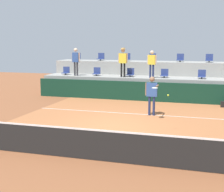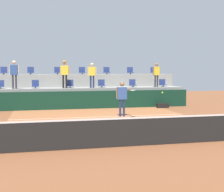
% 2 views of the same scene
% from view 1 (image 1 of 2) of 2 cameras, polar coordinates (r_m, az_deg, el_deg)
% --- Properties ---
extents(ground_plane, '(40.00, 40.00, 0.00)m').
position_cam_1_polar(ground_plane, '(13.38, 0.22, -5.12)').
color(ground_plane, brown).
extents(court_inner_paint, '(9.00, 10.00, 0.01)m').
position_cam_1_polar(court_inner_paint, '(14.31, 1.36, -4.16)').
color(court_inner_paint, '#A36038').
rests_on(court_inner_paint, ground_plane).
extents(court_service_line, '(9.00, 0.06, 0.00)m').
position_cam_1_polar(court_service_line, '(15.63, 2.72, -3.01)').
color(court_service_line, silver).
rests_on(court_service_line, ground_plane).
extents(tennis_net, '(10.48, 0.08, 1.07)m').
position_cam_1_polar(tennis_net, '(9.62, -6.60, -7.84)').
color(tennis_net, black).
rests_on(tennis_net, ground_plane).
extents(sponsor_backboard, '(13.00, 0.16, 1.10)m').
position_cam_1_polar(sponsor_backboard, '(19.00, 5.36, 0.79)').
color(sponsor_backboard, '#0F3323').
rests_on(sponsor_backboard, ground_plane).
extents(seating_tier_lower, '(13.00, 1.80, 1.25)m').
position_cam_1_polar(seating_tier_lower, '(20.25, 6.09, 1.51)').
color(seating_tier_lower, gray).
rests_on(seating_tier_lower, ground_plane).
extents(seating_tier_upper, '(13.00, 1.80, 2.10)m').
position_cam_1_polar(seating_tier_upper, '(21.96, 6.98, 3.21)').
color(seating_tier_upper, gray).
rests_on(seating_tier_upper, ground_plane).
extents(stadium_chair_lower_far_left, '(0.44, 0.40, 0.52)m').
position_cam_1_polar(stadium_chair_lower_far_left, '(21.72, -7.95, 4.22)').
color(stadium_chair_lower_far_left, '#2D2D33').
rests_on(stadium_chair_lower_far_left, seating_tier_lower).
extents(stadium_chair_lower_left, '(0.44, 0.40, 0.52)m').
position_cam_1_polar(stadium_chair_lower_left, '(20.93, -2.67, 4.11)').
color(stadium_chair_lower_left, '#2D2D33').
rests_on(stadium_chair_lower_left, seating_tier_lower).
extents(stadium_chair_lower_mid_left, '(0.44, 0.40, 0.52)m').
position_cam_1_polar(stadium_chair_lower_mid_left, '(20.31, 3.17, 3.96)').
color(stadium_chair_lower_mid_left, '#2D2D33').
rests_on(stadium_chair_lower_mid_left, seating_tier_lower).
extents(stadium_chair_lower_mid_right, '(0.44, 0.40, 0.52)m').
position_cam_1_polar(stadium_chair_lower_mid_right, '(19.93, 9.02, 3.76)').
color(stadium_chair_lower_mid_right, '#2D2D33').
rests_on(stadium_chair_lower_mid_right, seating_tier_lower).
extents(stadium_chair_lower_right, '(0.44, 0.40, 0.52)m').
position_cam_1_polar(stadium_chair_lower_right, '(19.76, 15.22, 3.50)').
color(stadium_chair_lower_right, '#2D2D33').
rests_on(stadium_chair_lower_right, seating_tier_lower).
extents(stadium_chair_upper_far_left, '(0.44, 0.40, 0.52)m').
position_cam_1_polar(stadium_chair_upper_far_left, '(23.29, -6.05, 6.68)').
color(stadium_chair_upper_far_left, '#2D2D33').
rests_on(stadium_chair_upper_far_left, seating_tier_upper).
extents(stadium_chair_upper_left, '(0.44, 0.40, 0.52)m').
position_cam_1_polar(stadium_chair_upper_left, '(22.67, -1.94, 6.66)').
color(stadium_chair_upper_left, '#2D2D33').
rests_on(stadium_chair_upper_left, seating_tier_upper).
extents(stadium_chair_upper_mid_left, '(0.44, 0.40, 0.52)m').
position_cam_1_polar(stadium_chair_upper_mid_left, '(22.16, 2.55, 6.60)').
color(stadium_chair_upper_mid_left, '#2D2D33').
rests_on(stadium_chair_upper_mid_left, seating_tier_upper).
extents(stadium_chair_upper_center, '(0.44, 0.40, 0.52)m').
position_cam_1_polar(stadium_chair_upper_center, '(21.81, 6.97, 6.50)').
color(stadium_chair_upper_center, '#2D2D33').
rests_on(stadium_chair_upper_center, seating_tier_upper).
extents(stadium_chair_upper_mid_right, '(0.44, 0.40, 0.52)m').
position_cam_1_polar(stadium_chair_upper_mid_right, '(21.58, 11.67, 6.35)').
color(stadium_chair_upper_mid_right, '#2D2D33').
rests_on(stadium_chair_upper_mid_right, seating_tier_upper).
extents(stadium_chair_upper_right, '(0.44, 0.40, 0.52)m').
position_cam_1_polar(stadium_chair_upper_right, '(21.49, 16.41, 6.16)').
color(stadium_chair_upper_right, '#2D2D33').
rests_on(stadium_chair_upper_right, seating_tier_upper).
extents(tennis_player, '(0.72, 1.22, 1.79)m').
position_cam_1_polar(tennis_player, '(15.12, 6.90, 0.76)').
color(tennis_player, navy).
rests_on(tennis_player, ground_plane).
extents(spectator_leaning_on_rail, '(0.60, 0.28, 1.73)m').
position_cam_1_polar(spectator_leaning_on_rail, '(20.96, -6.25, 6.35)').
color(spectator_leaning_on_rail, '#2D2D33').
rests_on(spectator_leaning_on_rail, seating_tier_lower).
extents(spectator_with_hat, '(0.60, 0.44, 1.76)m').
position_cam_1_polar(spectator_with_hat, '(19.97, 1.90, 6.37)').
color(spectator_with_hat, black).
rests_on(spectator_with_hat, seating_tier_lower).
extents(spectator_in_grey, '(0.57, 0.26, 1.61)m').
position_cam_1_polar(spectator_in_grey, '(19.60, 6.88, 5.90)').
color(spectator_in_grey, navy).
rests_on(spectator_in_grey, seating_tier_lower).
extents(tennis_ball, '(0.07, 0.07, 0.07)m').
position_cam_1_polar(tennis_ball, '(12.23, 9.64, 0.13)').
color(tennis_ball, '#CCE033').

